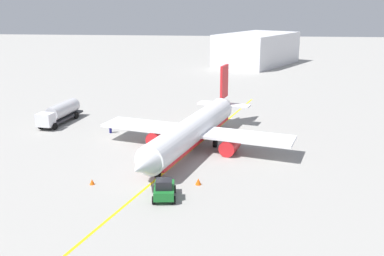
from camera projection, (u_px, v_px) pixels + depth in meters
The scene contains 9 objects.
ground_plane at pixel (192, 149), 58.81m from camera, with size 400.00×400.00×0.00m, color #9E9B96.
airplane at pixel (193, 130), 58.57m from camera, with size 32.77×26.83×9.47m.
fuel_tanker at pixel (60, 112), 71.24m from camera, with size 11.06×4.02×3.15m.
pushback_tug at pixel (164, 189), 43.90m from camera, with size 3.82×2.70×2.20m.
refueling_worker at pixel (110, 128), 65.98m from camera, with size 0.63×0.55×1.71m.
safety_cone_nose at pixel (198, 181), 47.44m from camera, with size 0.66×0.66×0.73m, color #F2590F.
safety_cone_wingtip at pixel (92, 182), 47.49m from camera, with size 0.56×0.56×0.62m, color #F2590F.
distant_hangar at pixel (257, 49), 136.10m from camera, with size 33.18×28.23×9.62m.
taxi_line_marking at pixel (192, 149), 58.81m from camera, with size 66.87×0.30×0.01m, color yellow.
Camera 1 is at (55.40, 5.52, 19.15)m, focal length 41.01 mm.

